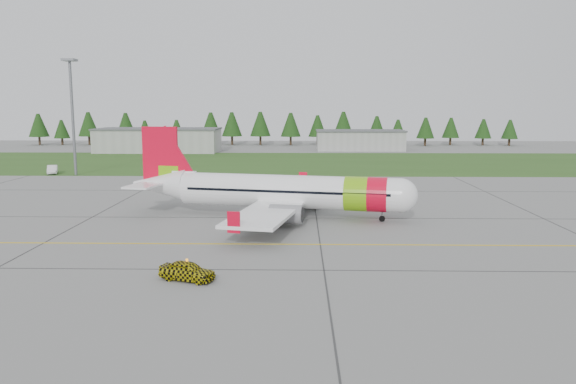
{
  "coord_description": "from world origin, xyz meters",
  "views": [
    {
      "loc": [
        8.17,
        -40.92,
        12.25
      ],
      "look_at": [
        6.91,
        17.41,
        3.3
      ],
      "focal_mm": 35.0,
      "sensor_mm": 36.0,
      "label": 1
    }
  ],
  "objects": [
    {
      "name": "treeline",
      "position": [
        0.0,
        138.0,
        5.0
      ],
      "size": [
        160.0,
        8.0,
        10.0
      ],
      "primitive_type": null,
      "color": "#1C3F14",
      "rests_on": "ground"
    },
    {
      "name": "ground",
      "position": [
        0.0,
        0.0,
        0.0
      ],
      "size": [
        320.0,
        320.0,
        0.0
      ],
      "primitive_type": "plane",
      "color": "gray",
      "rests_on": "ground"
    },
    {
      "name": "aircraft",
      "position": [
        6.13,
        20.57,
        2.86
      ],
      "size": [
        32.45,
        30.38,
        9.93
      ],
      "rotation": [
        0.0,
        0.0,
        -0.21
      ],
      "color": "white",
      "rests_on": "ground"
    },
    {
      "name": "taxi_guideline",
      "position": [
        0.0,
        8.0,
        0.01
      ],
      "size": [
        120.0,
        0.25,
        0.02
      ],
      "primitive_type": "cube",
      "color": "gold",
      "rests_on": "ground"
    },
    {
      "name": "hangar_east",
      "position": [
        25.0,
        118.0,
        2.6
      ],
      "size": [
        24.0,
        12.0,
        5.2
      ],
      "primitive_type": "cube",
      "color": "#A8A8A3",
      "rests_on": "ground"
    },
    {
      "name": "service_van",
      "position": [
        -37.1,
        59.95,
        2.4
      ],
      "size": [
        2.13,
        2.08,
        4.79
      ],
      "primitive_type": "imported",
      "rotation": [
        0.0,
        0.0,
        0.37
      ],
      "color": "white",
      "rests_on": "ground"
    },
    {
      "name": "follow_me_car",
      "position": [
        0.19,
        -2.64,
        2.04
      ],
      "size": [
        1.86,
        2.02,
        4.08
      ],
      "primitive_type": "imported",
      "rotation": [
        0.0,
        0.0,
        1.22
      ],
      "color": "#D8C90C",
      "rests_on": "ground"
    },
    {
      "name": "hangar_west",
      "position": [
        -30.0,
        110.0,
        3.0
      ],
      "size": [
        32.0,
        14.0,
        6.0
      ],
      "primitive_type": "cube",
      "color": "#A8A8A3",
      "rests_on": "ground"
    },
    {
      "name": "floodlight_mast",
      "position": [
        -32.0,
        58.0,
        10.0
      ],
      "size": [
        0.5,
        0.5,
        20.0
      ],
      "primitive_type": "cylinder",
      "color": "slate",
      "rests_on": "ground"
    },
    {
      "name": "grass_strip",
      "position": [
        0.0,
        82.0,
        0.01
      ],
      "size": [
        320.0,
        50.0,
        0.03
      ],
      "primitive_type": "cube",
      "color": "#30561E",
      "rests_on": "ground"
    }
  ]
}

